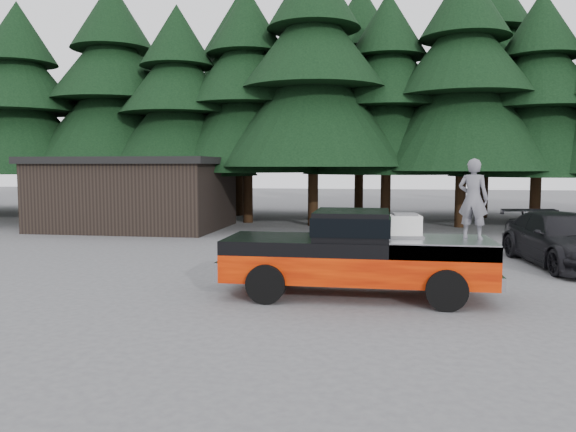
% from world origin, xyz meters
% --- Properties ---
extents(ground, '(120.00, 120.00, 0.00)m').
position_xyz_m(ground, '(0.00, 0.00, 0.00)').
color(ground, '#4F4F51').
rests_on(ground, ground).
extents(pickup_truck, '(6.00, 2.04, 1.33)m').
position_xyz_m(pickup_truck, '(1.75, -0.22, 0.67)').
color(pickup_truck, '#EB3802').
rests_on(pickup_truck, ground).
extents(truck_cab, '(1.66, 1.90, 0.59)m').
position_xyz_m(truck_cab, '(1.65, -0.22, 1.62)').
color(truck_cab, black).
rests_on(truck_cab, pickup_truck).
extents(air_compressor, '(0.74, 0.63, 0.47)m').
position_xyz_m(air_compressor, '(2.80, -0.08, 1.56)').
color(air_compressor, silver).
rests_on(air_compressor, pickup_truck).
extents(man_on_bed, '(0.74, 0.63, 1.74)m').
position_xyz_m(man_on_bed, '(4.23, -0.12, 2.20)').
color(man_on_bed, slate).
rests_on(man_on_bed, pickup_truck).
extents(parked_car, '(2.88, 5.54, 1.53)m').
position_xyz_m(parked_car, '(7.51, 4.62, 0.77)').
color(parked_car, black).
rests_on(parked_car, ground).
extents(utility_building, '(8.40, 6.40, 3.30)m').
position_xyz_m(utility_building, '(-9.00, 12.00, 1.67)').
color(utility_building, black).
rests_on(utility_building, ground).
extents(treeline, '(60.15, 16.05, 17.50)m').
position_xyz_m(treeline, '(0.42, 17.20, 7.72)').
color(treeline, black).
rests_on(treeline, ground).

